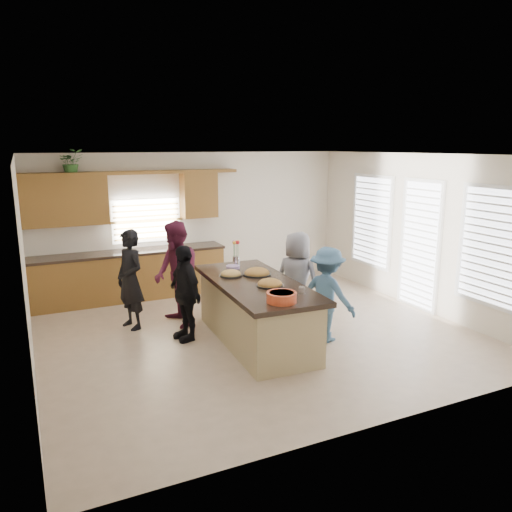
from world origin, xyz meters
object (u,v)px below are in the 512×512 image
island (256,313)px  woman_left_mid (177,274)px  woman_left_front (185,293)px  salad_bowl (282,297)px  woman_right_front (297,280)px  woman_right_back (327,294)px  woman_left_back (130,280)px

island → woman_left_mid: size_ratio=1.58×
woman_left_front → woman_left_mid: bearing=164.4°
salad_bowl → woman_right_front: bearing=53.3°
woman_left_front → woman_right_back: (1.94, -0.96, -0.01)m
woman_left_mid → woman_right_back: woman_left_mid is taller
island → woman_left_mid: (-0.87, 1.19, 0.42)m
woman_left_mid → woman_right_back: (1.87, -1.59, -0.15)m
woman_right_back → salad_bowl: bearing=95.8°
woman_right_back → woman_right_front: woman_right_front is taller
salad_bowl → woman_left_back: woman_left_back is taller
island → woman_right_back: woman_right_back is taller
woman_left_front → woman_right_front: size_ratio=0.93×
woman_left_front → woman_right_front: bearing=72.5°
woman_left_front → woman_right_back: 2.16m
woman_right_front → salad_bowl: bearing=108.4°
woman_left_mid → woman_right_front: woman_left_mid is taller
woman_right_front → woman_left_front: bearing=47.3°
salad_bowl → woman_right_front: size_ratio=0.25×
woman_right_back → island: bearing=44.3°
island → woman_right_back: size_ratio=1.89×
woman_left_back → salad_bowl: bearing=10.6°
woman_left_back → woman_right_front: bearing=45.9°
island → salad_bowl: (-0.13, -1.05, 0.57)m
woman_left_front → woman_right_back: woman_left_front is taller
island → salad_bowl: 1.20m
salad_bowl → woman_right_back: woman_right_back is taller
salad_bowl → woman_right_front: woman_right_front is taller
island → woman_left_back: 2.15m
woman_left_mid → woman_left_back: bearing=-112.3°
woman_left_back → woman_right_back: (2.59, -1.81, -0.09)m
island → woman_left_back: woman_left_back is taller
woman_left_back → woman_left_front: woman_left_back is taller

